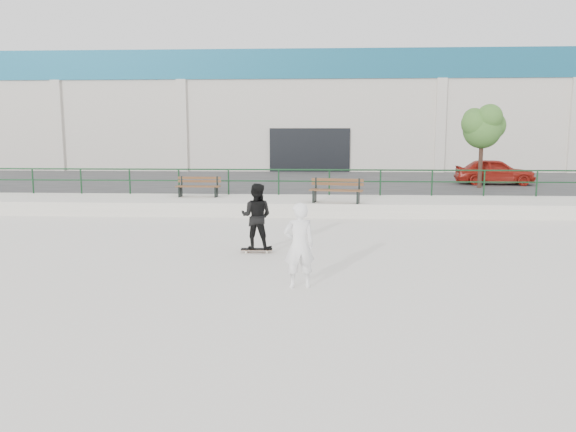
# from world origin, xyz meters

# --- Properties ---
(ground) EXTENTS (120.00, 120.00, 0.00)m
(ground) POSITION_xyz_m (0.00, 0.00, 0.00)
(ground) COLOR silver
(ground) RESTS_ON ground
(ledge) EXTENTS (30.00, 3.00, 0.50)m
(ledge) POSITION_xyz_m (0.00, 9.50, 0.25)
(ledge) COLOR silver
(ledge) RESTS_ON ground
(parking_strip) EXTENTS (60.00, 14.00, 0.50)m
(parking_strip) POSITION_xyz_m (0.00, 18.00, 0.25)
(parking_strip) COLOR #313131
(parking_strip) RESTS_ON ground
(railing) EXTENTS (28.00, 0.06, 1.03)m
(railing) POSITION_xyz_m (-0.00, 10.80, 1.24)
(railing) COLOR #153A1E
(railing) RESTS_ON ledge
(commercial_building) EXTENTS (44.20, 16.33, 8.00)m
(commercial_building) POSITION_xyz_m (-0.00, 31.99, 4.58)
(commercial_building) COLOR beige
(commercial_building) RESTS_ON ground
(bench_left) EXTENTS (1.69, 0.52, 0.78)m
(bench_left) POSITION_xyz_m (-4.05, 10.03, 0.88)
(bench_left) COLOR brown
(bench_left) RESTS_ON ledge
(bench_right) EXTENTS (1.93, 0.87, 0.86)m
(bench_right) POSITION_xyz_m (1.21, 8.47, 0.92)
(bench_right) COLOR brown
(bench_right) RESTS_ON ledge
(tree) EXTENTS (2.06, 1.83, 3.67)m
(tree) POSITION_xyz_m (7.79, 14.15, 3.25)
(tree) COLOR #432A21
(tree) RESTS_ON parking_strip
(red_car) EXTENTS (3.73, 1.76, 1.23)m
(red_car) POSITION_xyz_m (8.91, 15.81, 1.12)
(red_car) COLOR maroon
(red_car) RESTS_ON parking_strip
(skateboard) EXTENTS (0.79, 0.24, 0.09)m
(skateboard) POSITION_xyz_m (-0.95, 2.36, 0.07)
(skateboard) COLOR black
(skateboard) RESTS_ON ground
(standing_skater) EXTENTS (0.89, 0.74, 1.63)m
(standing_skater) POSITION_xyz_m (-0.95, 2.36, 0.91)
(standing_skater) COLOR black
(standing_skater) RESTS_ON skateboard
(seated_skater) EXTENTS (0.68, 0.52, 1.66)m
(seated_skater) POSITION_xyz_m (0.22, -0.77, 0.83)
(seated_skater) COLOR white
(seated_skater) RESTS_ON ground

